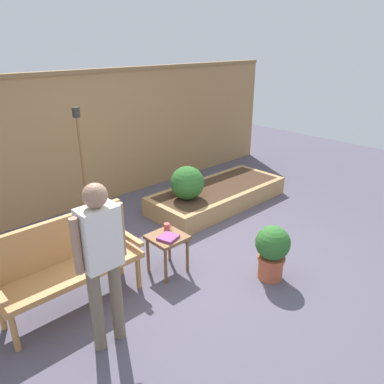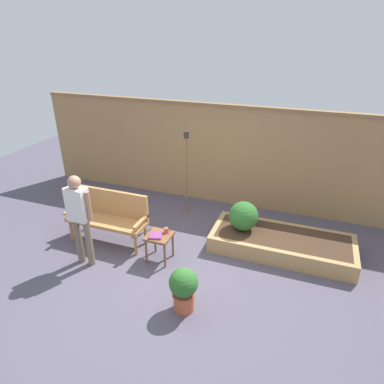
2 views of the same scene
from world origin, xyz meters
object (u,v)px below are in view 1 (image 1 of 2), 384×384
object	(u,v)px
book_on_table	(168,238)
potted_boxwood	(272,250)
shrub_near_bench	(187,183)
tiki_torch	(80,149)
person_by_bench	(101,254)
side_table	(167,242)
cup_on_table	(167,227)
garden_bench	(66,258)

from	to	relation	value
book_on_table	potted_boxwood	bearing A→B (deg)	-62.16
shrub_near_bench	tiki_torch	distance (m)	1.62
potted_boxwood	person_by_bench	xyz separation A→B (m)	(-1.89, 0.41, 0.56)
side_table	book_on_table	xyz separation A→B (m)	(-0.03, -0.06, 0.10)
cup_on_table	potted_boxwood	xyz separation A→B (m)	(0.70, -1.01, -0.15)
side_table	cup_on_table	distance (m)	0.18
garden_bench	tiki_torch	world-z (taller)	tiki_torch
garden_bench	side_table	xyz separation A→B (m)	(1.10, -0.25, -0.15)
book_on_table	cup_on_table	bearing A→B (deg)	37.86
garden_bench	potted_boxwood	distance (m)	2.22
side_table	tiki_torch	size ratio (longest dim) A/B	0.27
garden_bench	potted_boxwood	xyz separation A→B (m)	(1.88, -1.16, -0.17)
potted_boxwood	garden_bench	bearing A→B (deg)	148.33
tiki_torch	person_by_bench	distance (m)	2.35
book_on_table	shrub_near_bench	size ratio (longest dim) A/B	0.39
garden_bench	side_table	size ratio (longest dim) A/B	3.00
cup_on_table	person_by_bench	bearing A→B (deg)	-153.04
book_on_table	tiki_torch	distance (m)	1.84
book_on_table	person_by_bench	xyz separation A→B (m)	(-1.07, -0.44, 0.44)
shrub_near_bench	book_on_table	bearing A→B (deg)	-140.27
cup_on_table	book_on_table	size ratio (longest dim) A/B	0.53
garden_bench	person_by_bench	size ratio (longest dim) A/B	0.92
garden_bench	tiki_torch	size ratio (longest dim) A/B	0.82
side_table	cup_on_table	bearing A→B (deg)	50.12
side_table	shrub_near_bench	world-z (taller)	shrub_near_bench
cup_on_table	book_on_table	bearing A→B (deg)	-126.00
cup_on_table	book_on_table	world-z (taller)	cup_on_table
shrub_near_bench	tiki_torch	bearing A→B (deg)	152.56
garden_bench	book_on_table	world-z (taller)	garden_bench
book_on_table	potted_boxwood	distance (m)	1.18
side_table	potted_boxwood	xyz separation A→B (m)	(0.78, -0.91, -0.02)
garden_bench	potted_boxwood	world-z (taller)	garden_bench
side_table	tiki_torch	xyz separation A→B (m)	(-0.15, 1.63, 0.80)
side_table	potted_boxwood	size ratio (longest dim) A/B	0.73
cup_on_table	potted_boxwood	size ratio (longest dim) A/B	0.16
side_table	potted_boxwood	world-z (taller)	potted_boxwood
cup_on_table	garden_bench	bearing A→B (deg)	172.73
shrub_near_bench	tiki_torch	size ratio (longest dim) A/B	0.29
person_by_bench	side_table	bearing A→B (deg)	24.48
book_on_table	potted_boxwood	world-z (taller)	potted_boxwood
potted_boxwood	shrub_near_bench	size ratio (longest dim) A/B	1.28
shrub_near_bench	person_by_bench	world-z (taller)	person_by_bench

